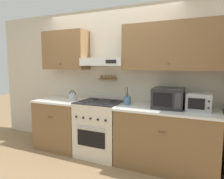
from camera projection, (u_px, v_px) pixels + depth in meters
name	position (u px, v px, depth m)	size (l,w,h in m)	color
ground_plane	(91.00, 163.00, 3.18)	(16.00, 16.00, 0.00)	#937551
wall_back	(114.00, 70.00, 3.54)	(5.20, 0.46, 2.55)	beige
counter_left	(62.00, 123.00, 3.77)	(0.89, 0.69, 0.91)	brown
counter_right	(166.00, 138.00, 3.00)	(1.47, 0.69, 0.91)	brown
stove_range	(100.00, 128.00, 3.44)	(0.73, 0.69, 1.03)	beige
tea_kettle	(73.00, 96.00, 3.65)	(0.19, 0.15, 0.18)	#B7B7BC
microwave	(168.00, 98.00, 2.97)	(0.44, 0.40, 0.30)	#232326
utensil_crock	(127.00, 100.00, 3.22)	(0.12, 0.12, 0.29)	slate
toaster_oven	(199.00, 102.00, 2.78)	(0.33, 0.28, 0.25)	#ADAFB5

